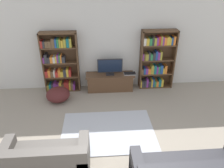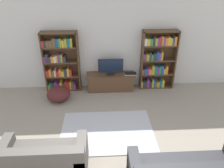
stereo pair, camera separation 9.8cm
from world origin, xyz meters
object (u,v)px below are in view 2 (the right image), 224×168
(bookshelf_left, at_px, (61,63))
(tv_stand, at_px, (111,82))
(couch_left_sectional, at_px, (43,162))
(television, at_px, (111,67))
(bookshelf_right, at_px, (157,60))
(laptop, at_px, (131,74))
(beanbag_ottoman, at_px, (59,94))

(bookshelf_left, xyz_separation_m, tv_stand, (1.44, -0.11, -0.59))
(tv_stand, xyz_separation_m, couch_left_sectional, (-1.33, -3.02, 0.03))
(couch_left_sectional, bearing_deg, television, 66.09)
(bookshelf_left, distance_m, television, 1.45)
(tv_stand, xyz_separation_m, television, (0.00, -0.02, 0.51))
(bookshelf_right, bearing_deg, laptop, -170.63)
(bookshelf_left, distance_m, bookshelf_right, 2.82)
(tv_stand, height_order, laptop, laptop)
(couch_left_sectional, distance_m, beanbag_ottoman, 2.50)
(bookshelf_right, distance_m, television, 1.38)
(tv_stand, relative_size, television, 1.96)
(tv_stand, height_order, beanbag_ottoman, tv_stand)
(television, distance_m, beanbag_ottoman, 1.67)
(bookshelf_right, bearing_deg, couch_left_sectional, -130.77)
(bookshelf_left, height_order, couch_left_sectional, bookshelf_left)
(television, height_order, beanbag_ottoman, television)
(bookshelf_right, relative_size, television, 2.44)
(laptop, height_order, beanbag_ottoman, laptop)
(television, bearing_deg, bookshelf_left, 174.82)
(television, height_order, laptop, television)
(tv_stand, distance_m, television, 0.51)
(laptop, bearing_deg, beanbag_ottoman, -166.06)
(bookshelf_left, bearing_deg, couch_left_sectional, -87.94)
(bookshelf_left, relative_size, laptop, 4.99)
(tv_stand, xyz_separation_m, beanbag_ottoman, (-1.48, -0.53, -0.06))
(bookshelf_right, relative_size, tv_stand, 1.24)
(couch_left_sectional, bearing_deg, beanbag_ottoman, 93.34)
(television, bearing_deg, beanbag_ottoman, -160.91)
(television, bearing_deg, bookshelf_right, 5.44)
(bookshelf_right, distance_m, tv_stand, 1.51)
(television, xyz_separation_m, couch_left_sectional, (-1.33, -3.00, -0.48))
(beanbag_ottoman, bearing_deg, tv_stand, 19.78)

